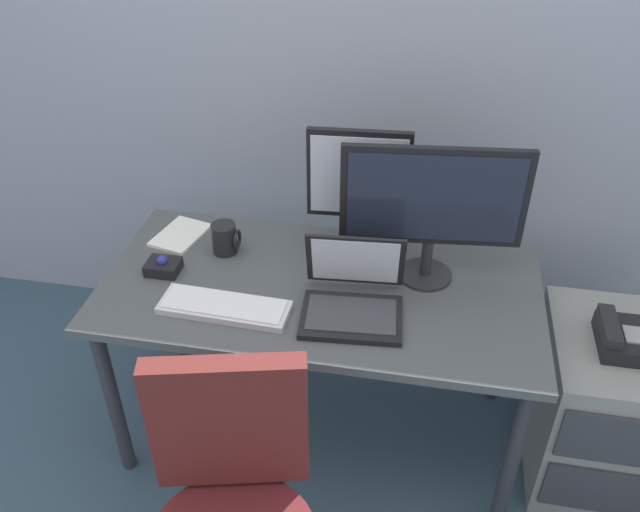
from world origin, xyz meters
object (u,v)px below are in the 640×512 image
desk_phone (624,338)px  laptop (353,296)px  monitor_main (433,204)px  paper_notepad (181,235)px  trackball_mouse (163,266)px  file_cabinet (599,406)px  monitor_side (358,186)px  coffee_mug (225,238)px  keyboard (224,307)px

desk_phone → laptop: laptop is taller
monitor_main → paper_notepad: size_ratio=2.78×
trackball_mouse → file_cabinet: bearing=1.8°
file_cabinet → paper_notepad: paper_notepad is taller
monitor_side → coffee_mug: bearing=-168.2°
laptop → trackball_mouse: 0.66m
keyboard → trackball_mouse: bearing=149.3°
monitor_side → desk_phone: bearing=-13.7°
keyboard → monitor_side: bearing=48.5°
laptop → trackball_mouse: size_ratio=3.01×
keyboard → paper_notepad: size_ratio=2.00×
desk_phone → coffee_mug: coffee_mug is taller
desk_phone → keyboard: 1.26m
keyboard → coffee_mug: 0.33m
file_cabinet → paper_notepad: size_ratio=2.86×
trackball_mouse → monitor_main: bearing=8.8°
monitor_main → keyboard: monitor_main is taller
keyboard → coffee_mug: size_ratio=3.76×
laptop → coffee_mug: 0.54m
file_cabinet → keyboard: size_ratio=1.43×
desk_phone → paper_notepad: bearing=173.1°
file_cabinet → trackball_mouse: trackball_mouse is taller
monitor_main → paper_notepad: bearing=174.9°
desk_phone → laptop: (-0.85, -0.11, 0.13)m
desk_phone → trackball_mouse: 1.51m
file_cabinet → desk_phone: bearing=-116.8°
file_cabinet → monitor_main: bearing=172.2°
coffee_mug → paper_notepad: 0.21m
paper_notepad → coffee_mug: bearing=-17.7°
file_cabinet → monitor_main: (-0.65, 0.09, 0.69)m
keyboard → paper_notepad: keyboard is taller
monitor_main → monitor_side: (-0.25, 0.11, -0.02)m
file_cabinet → paper_notepad: (-1.53, 0.17, 0.41)m
monitor_main → paper_notepad: (-0.89, 0.08, -0.28)m
file_cabinet → desk_phone: size_ratio=2.97×
monitor_main → coffee_mug: (-0.70, 0.02, -0.23)m
monitor_main → keyboard: bearing=-154.3°
monitor_side → monitor_main: bearing=-24.2°
file_cabinet → laptop: (-0.86, -0.13, 0.46)m
coffee_mug → paper_notepad: bearing=162.3°
keyboard → coffee_mug: (-0.09, 0.31, 0.04)m
keyboard → paper_notepad: (-0.28, 0.37, -0.01)m
monitor_side → paper_notepad: monitor_side is taller
file_cabinet → desk_phone: (-0.01, -0.02, 0.33)m
monitor_main → monitor_side: bearing=155.8°
monitor_main → trackball_mouse: (-0.87, -0.14, -0.26)m
monitor_side → trackball_mouse: (-0.62, -0.25, -0.24)m
trackball_mouse → keyboard: bearing=-30.7°
file_cabinet → keyboard: bearing=-170.8°
monitor_side → keyboard: (-0.36, -0.40, -0.25)m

